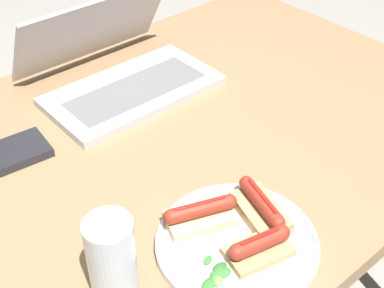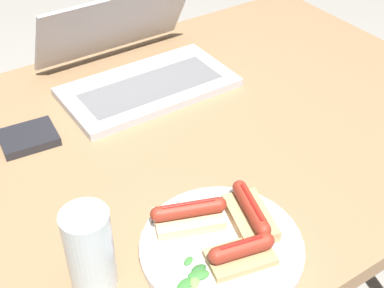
{
  "view_description": "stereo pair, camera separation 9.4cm",
  "coord_description": "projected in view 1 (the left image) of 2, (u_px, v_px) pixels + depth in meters",
  "views": [
    {
      "loc": [
        -0.46,
        -0.66,
        1.41
      ],
      "look_at": [
        0.02,
        -0.1,
        0.82
      ],
      "focal_mm": 50.0,
      "sensor_mm": 36.0,
      "label": 1
    },
    {
      "loc": [
        -0.39,
        -0.72,
        1.41
      ],
      "look_at": [
        0.02,
        -0.1,
        0.82
      ],
      "focal_mm": 50.0,
      "sensor_mm": 36.0,
      "label": 2
    }
  ],
  "objects": [
    {
      "name": "sausage_toast_middle",
      "position": [
        259.0,
        247.0,
        0.8
      ],
      "size": [
        0.11,
        0.08,
        0.04
      ],
      "rotation": [
        0.0,
        0.0,
        6.06
      ],
      "color": "tan",
      "rests_on": "plate"
    },
    {
      "name": "external_drive",
      "position": [
        19.0,
        151.0,
        1.01
      ],
      "size": [
        0.11,
        0.1,
        0.02
      ],
      "rotation": [
        0.0,
        0.0,
        -0.1
      ],
      "color": "#232328",
      "rests_on": "desk"
    },
    {
      "name": "salad_pile",
      "position": [
        217.0,
        274.0,
        0.77
      ],
      "size": [
        0.06,
        0.06,
        0.01
      ],
      "color": "#387A33",
      "rests_on": "plate"
    },
    {
      "name": "drinking_glass",
      "position": [
        112.0,
        259.0,
        0.73
      ],
      "size": [
        0.07,
        0.07,
        0.14
      ],
      "color": "silver",
      "rests_on": "desk"
    },
    {
      "name": "sausage_toast_right",
      "position": [
        261.0,
        208.0,
        0.86
      ],
      "size": [
        0.09,
        0.12,
        0.05
      ],
      "rotation": [
        0.0,
        0.0,
        1.29
      ],
      "color": "tan",
      "rests_on": "plate"
    },
    {
      "name": "sausage_toast_left",
      "position": [
        201.0,
        214.0,
        0.85
      ],
      "size": [
        0.12,
        0.09,
        0.04
      ],
      "rotation": [
        0.0,
        0.0,
        2.78
      ],
      "color": "#D6B784",
      "rests_on": "plate"
    },
    {
      "name": "desk",
      "position": [
        151.0,
        173.0,
        1.07
      ],
      "size": [
        1.43,
        0.87,
        0.76
      ],
      "color": "#93704C",
      "rests_on": "ground_plane"
    },
    {
      "name": "plate",
      "position": [
        237.0,
        242.0,
        0.83
      ],
      "size": [
        0.25,
        0.25,
        0.02
      ],
      "color": "silver",
      "rests_on": "desk"
    },
    {
      "name": "laptop",
      "position": [
        121.0,
        72.0,
        1.18
      ],
      "size": [
        0.37,
        0.3,
        0.19
      ],
      "color": "#B7B7BC",
      "rests_on": "desk"
    }
  ]
}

